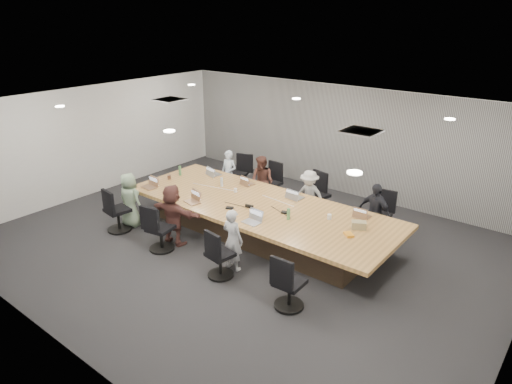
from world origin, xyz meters
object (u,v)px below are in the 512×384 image
Objects in this scene: person_1 at (262,182)px; laptop_4 at (149,187)px; chair_3 at (380,219)px; laptop_6 at (251,222)px; chair_5 at (161,232)px; person_5 at (173,215)px; chair_0 at (238,177)px; laptop_3 at (363,216)px; person_3 at (374,212)px; conference_table at (259,219)px; bottle_green_left at (180,171)px; laptop_1 at (248,184)px; person_4 at (130,200)px; chair_4 at (118,214)px; person_2 at (309,196)px; snack_packet at (349,235)px; chair_7 at (289,287)px; stapler at (249,206)px; chair_6 at (220,258)px; bottle_green_right at (288,214)px; person_6 at (233,240)px; laptop_0 at (214,174)px; laptop_2 at (296,197)px; person_0 at (229,174)px; canvas_bag at (359,225)px; chair_1 at (271,187)px; laptop_5 at (192,202)px; mug_brown at (169,177)px; chair_2 at (317,198)px; bottle_clear at (222,182)px.

laptop_4 is (-1.63, -2.15, 0.11)m from person_1.
laptop_6 is (-1.55, -2.50, 0.39)m from chair_3.
person_5 reaches higher than chair_5.
chair_0 reaches higher than laptop_3.
person_5 is at bearing 86.07° from chair_0.
person_3 reaches higher than laptop_6.
conference_table is 1.67m from person_1.
bottle_green_left is (-1.47, 1.58, 0.21)m from person_5.
person_4 is at bearing 62.02° from laptop_1.
chair_4 is 0.96m from laptop_4.
person_2 is (-1.59, -0.35, 0.24)m from chair_3.
snack_packet is at bearing 15.25° from chair_5.
stapler reaches higher than chair_7.
bottle_green_right is (0.47, 1.46, 0.48)m from chair_6.
chair_3 is 3.02× the size of bottle_green_left.
laptop_1 is at bearing 120.69° from chair_0.
person_6 reaches higher than chair_5.
laptop_0 is (0.00, -0.90, 0.33)m from chair_0.
person_3 is 1.03× the size of person_4.
bottle_green_right is at bearing 174.33° from laptop_0.
laptop_0 is (-2.04, 0.80, 0.35)m from conference_table.
laptop_2 is at bearing 139.96° from chair_0.
chair_6 is 1.68m from person_5.
bottle_green_right is 1.29× the size of stapler.
person_0 is at bearing -48.69° from person_6.
bottle_green_left is at bearing 27.67° from laptop_1.
chair_7 reaches higher than laptop_6.
laptop_0 is at bearing 172.56° from canvas_bag.
chair_3 is at bearing -153.75° from laptop_0.
chair_4 is 5.50m from person_3.
chair_6 is at bearing -131.54° from canvas_bag.
laptop_2 is 1.86m from canvas_bag.
chair_1 is 1.04× the size of chair_7.
person_0 is 3.54× the size of laptop_5.
laptop_1 is 2.94m from laptop_3.
chair_1 is 2.52m from mug_brown.
laptop_6 is at bearing 24.70° from chair_4.
laptop_3 is 4.73m from mug_brown.
laptop_2 is 1.00× the size of laptop_4.
laptop_6 is at bearing 98.63° from chair_6.
laptop_6 is at bearing -175.65° from person_4.
chair_2 is 2.37× the size of laptop_0.
canvas_bag is at bearing 179.24° from laptop_1.
chair_0 is 2.43× the size of laptop_5.
person_6 is at bearing -65.41° from person_1.
person_1 reaches higher than chair_0.
person_0 is 3.53× the size of laptop_4.
bottle_clear is (-1.33, 0.30, 0.44)m from conference_table.
person_5 is (0.86, -2.15, -0.10)m from laptop_0.
bottle_clear is at bearing 84.34° from chair_5.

